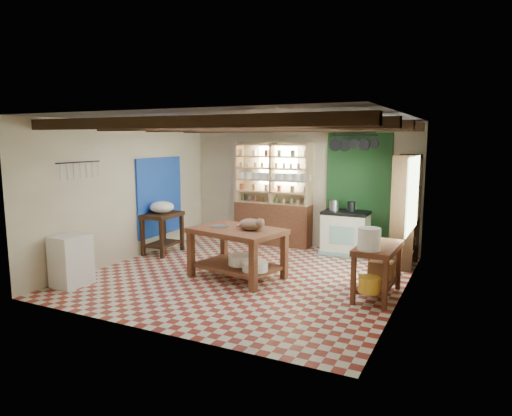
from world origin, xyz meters
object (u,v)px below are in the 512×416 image
at_px(work_table, 237,253).
at_px(prep_table, 163,233).
at_px(cat, 251,224).
at_px(stove, 345,233).
at_px(white_cabinet, 71,260).
at_px(right_counter, 377,271).

xyz_separation_m(work_table, prep_table, (-2.12, 0.77, -0.00)).
bearing_deg(cat, stove, 69.47).
bearing_deg(prep_table, cat, -20.50).
height_order(stove, white_cabinet, stove).
bearing_deg(prep_table, stove, 22.59).
xyz_separation_m(work_table, stove, (1.19, 2.31, 0.02)).
xyz_separation_m(work_table, right_counter, (2.26, 0.08, -0.03)).
relative_size(prep_table, cat, 2.01).
height_order(white_cabinet, right_counter, white_cabinet).
xyz_separation_m(work_table, cat, (0.25, -0.00, 0.50)).
distance_m(white_cabinet, cat, 2.87).
xyz_separation_m(prep_table, cat, (2.37, -0.78, 0.51)).
bearing_deg(stove, prep_table, -155.78).
relative_size(work_table, right_counter, 1.36).
relative_size(work_table, stove, 1.64).
height_order(stove, prep_table, stove).
distance_m(work_table, cat, 0.56).
xyz_separation_m(work_table, white_cabinet, (-2.14, -1.50, -0.01)).
height_order(work_table, right_counter, work_table).
bearing_deg(prep_table, white_cabinet, -92.90).
bearing_deg(prep_table, work_table, -22.50).
relative_size(white_cabinet, cat, 1.97).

